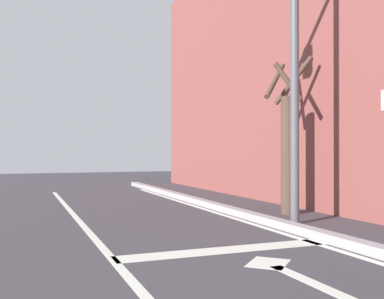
% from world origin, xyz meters
% --- Properties ---
extents(lane_line_center, '(0.12, 20.00, 0.01)m').
position_xyz_m(lane_line_center, '(0.30, 6.00, 0.00)').
color(lane_line_center, silver).
rests_on(lane_line_center, ground).
extents(lane_line_curbside, '(0.12, 20.00, 0.01)m').
position_xyz_m(lane_line_curbside, '(3.25, 6.00, 0.00)').
color(lane_line_curbside, silver).
rests_on(lane_line_curbside, ground).
extents(stop_bar, '(3.11, 0.40, 0.01)m').
position_xyz_m(stop_bar, '(1.85, 6.17, 0.00)').
color(stop_bar, silver).
rests_on(stop_bar, ground).
extents(lane_arrow_stem, '(0.16, 1.40, 0.01)m').
position_xyz_m(lane_arrow_stem, '(2.01, 4.49, 0.00)').
color(lane_arrow_stem, silver).
rests_on(lane_arrow_stem, ground).
extents(lane_arrow_head, '(0.71, 0.71, 0.01)m').
position_xyz_m(lane_arrow_head, '(2.01, 5.34, 0.00)').
color(lane_arrow_head, silver).
rests_on(lane_arrow_head, ground).
extents(curb_strip, '(0.24, 24.00, 0.14)m').
position_xyz_m(curb_strip, '(3.50, 6.00, 0.07)').
color(curb_strip, '#9F999D').
rests_on(curb_strip, ground).
extents(traffic_signal_mast, '(5.14, 0.34, 5.78)m').
position_xyz_m(traffic_signal_mast, '(2.88, 7.67, 4.01)').
color(traffic_signal_mast, '#555458').
rests_on(traffic_signal_mast, ground).
extents(roadside_tree, '(1.17, 1.05, 3.43)m').
position_xyz_m(roadside_tree, '(4.61, 8.82, 1.50)').
color(roadside_tree, '#4F3A2F').
rests_on(roadside_tree, ground).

